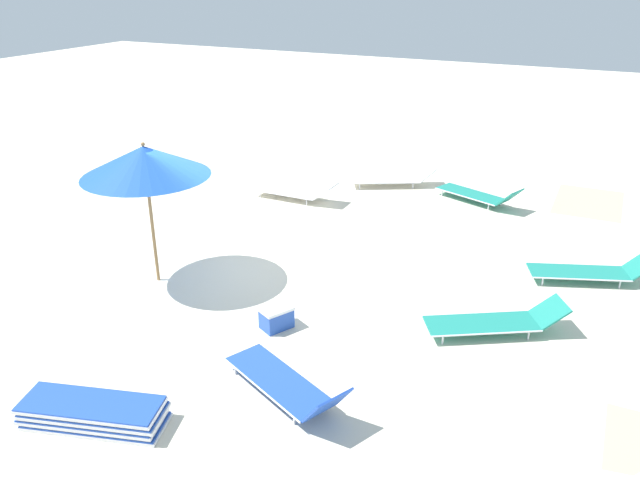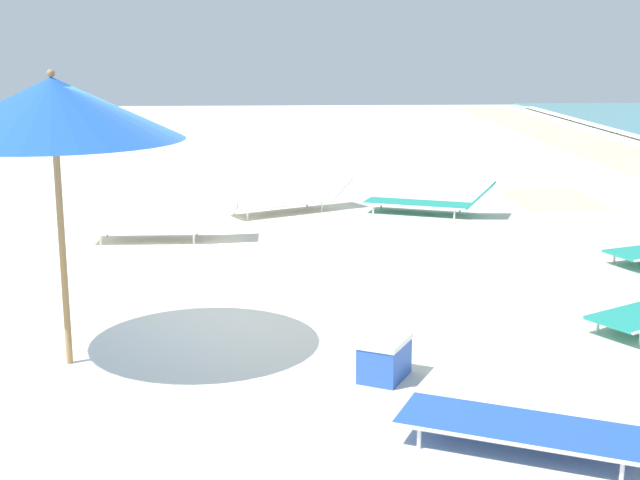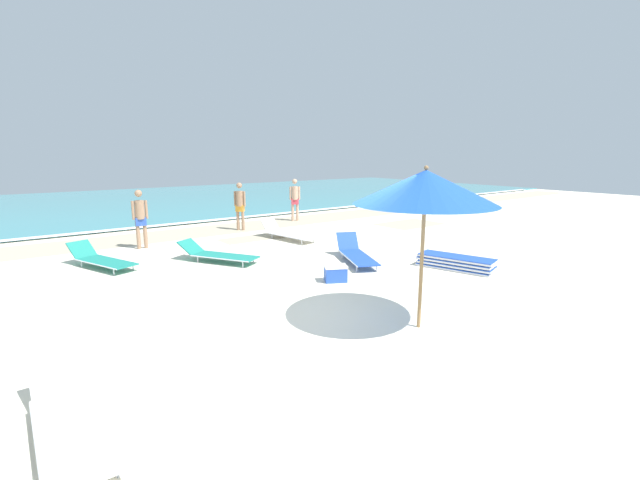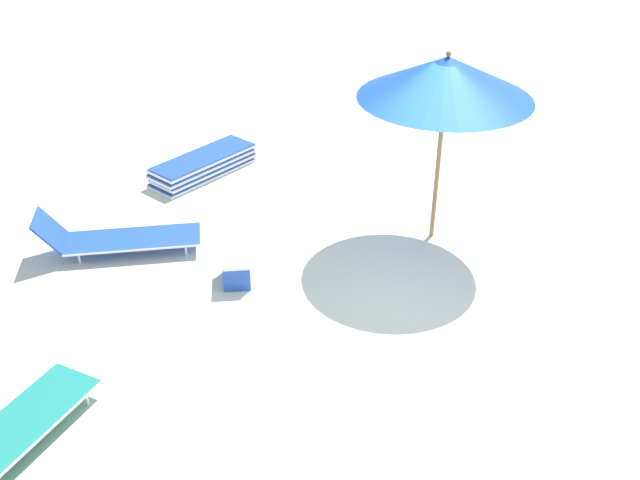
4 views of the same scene
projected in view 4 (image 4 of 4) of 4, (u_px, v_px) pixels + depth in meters
The scene contains 5 objects.
ground_plane at pixel (412, 311), 8.73m from camera, with size 60.00×60.00×0.16m.
beach_umbrella at pixel (446, 78), 8.90m from camera, with size 2.25×2.25×2.64m.
lounger_stack at pixel (203, 165), 11.69m from camera, with size 1.11×1.97×0.32m.
sun_lounger_mid_beach_solo at pixel (117, 237), 9.64m from camera, with size 1.44×2.18×0.63m.
cooler_box at pixel (237, 269), 9.05m from camera, with size 0.61×0.54×0.37m.
Camera 4 is at (-5.21, 4.79, 5.24)m, focal length 40.00 mm.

